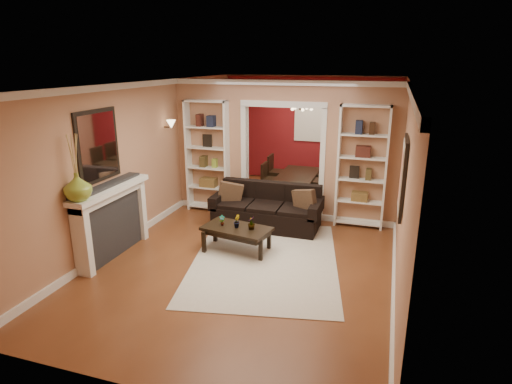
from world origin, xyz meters
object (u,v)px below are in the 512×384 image
(coffee_table, at_px, (237,239))
(dining_table, at_px, (299,185))
(sofa, at_px, (267,207))
(fireplace, at_px, (114,222))
(bookshelf_left, at_px, (208,157))
(bookshelf_right, at_px, (362,168))

(coffee_table, height_order, dining_table, dining_table)
(coffee_table, distance_m, dining_table, 3.35)
(sofa, height_order, fireplace, fireplace)
(coffee_table, height_order, fireplace, fireplace)
(sofa, relative_size, coffee_table, 1.87)
(sofa, height_order, bookshelf_left, bookshelf_left)
(fireplace, height_order, dining_table, fireplace)
(bookshelf_left, bearing_deg, coffee_table, -54.33)
(coffee_table, relative_size, fireplace, 0.65)
(bookshelf_left, distance_m, fireplace, 2.65)
(dining_table, bearing_deg, coffee_table, 174.23)
(bookshelf_left, xyz_separation_m, dining_table, (1.61, 1.56, -0.88))
(coffee_table, xyz_separation_m, bookshelf_right, (1.83, 1.77, 0.94))
(bookshelf_left, bearing_deg, dining_table, 44.00)
(bookshelf_right, xyz_separation_m, dining_table, (-1.49, 1.56, -0.88))
(bookshelf_left, relative_size, fireplace, 1.35)
(bookshelf_left, relative_size, bookshelf_right, 1.00)
(coffee_table, xyz_separation_m, dining_table, (0.34, 3.33, 0.06))
(bookshelf_left, height_order, bookshelf_right, same)
(coffee_table, height_order, bookshelf_left, bookshelf_left)
(sofa, bearing_deg, bookshelf_right, 19.24)
(bookshelf_right, xyz_separation_m, fireplace, (-3.64, -2.53, -0.57))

